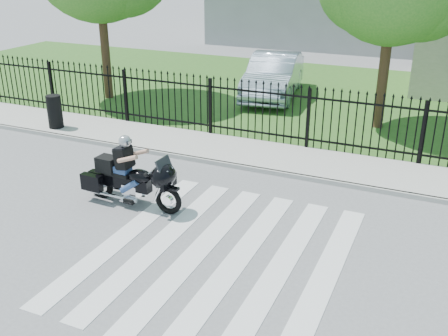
% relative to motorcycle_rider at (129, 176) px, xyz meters
% --- Properties ---
extents(ground, '(120.00, 120.00, 0.00)m').
position_rel_motorcycle_rider_xyz_m(ground, '(2.67, -1.14, -0.68)').
color(ground, slate).
rests_on(ground, ground).
extents(crosswalk, '(5.00, 5.50, 0.01)m').
position_rel_motorcycle_rider_xyz_m(crosswalk, '(2.67, -1.14, -0.67)').
color(crosswalk, silver).
rests_on(crosswalk, ground).
extents(sidewalk, '(40.00, 2.00, 0.12)m').
position_rel_motorcycle_rider_xyz_m(sidewalk, '(2.67, 3.86, -0.62)').
color(sidewalk, '#ADAAA3').
rests_on(sidewalk, ground).
extents(curb, '(40.00, 0.12, 0.12)m').
position_rel_motorcycle_rider_xyz_m(curb, '(2.67, 2.86, -0.62)').
color(curb, '#ADAAA3').
rests_on(curb, ground).
extents(grass_strip, '(40.00, 12.00, 0.02)m').
position_rel_motorcycle_rider_xyz_m(grass_strip, '(2.67, 10.86, -0.67)').
color(grass_strip, '#2E591E').
rests_on(grass_strip, ground).
extents(iron_fence, '(26.00, 0.04, 1.80)m').
position_rel_motorcycle_rider_xyz_m(iron_fence, '(2.67, 4.86, 0.23)').
color(iron_fence, black).
rests_on(iron_fence, ground).
extents(motorcycle_rider, '(2.50, 0.81, 1.65)m').
position_rel_motorcycle_rider_xyz_m(motorcycle_rider, '(0.00, 0.00, 0.00)').
color(motorcycle_rider, black).
rests_on(motorcycle_rider, ground).
extents(parked_car, '(2.47, 5.12, 1.62)m').
position_rel_motorcycle_rider_xyz_m(parked_car, '(-0.12, 10.03, 0.15)').
color(parked_car, '#92A3B7').
rests_on(parked_car, grass_strip).
extents(litter_bin, '(0.52, 0.52, 1.02)m').
position_rel_motorcycle_rider_xyz_m(litter_bin, '(-4.98, 3.38, -0.05)').
color(litter_bin, black).
rests_on(litter_bin, sidewalk).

